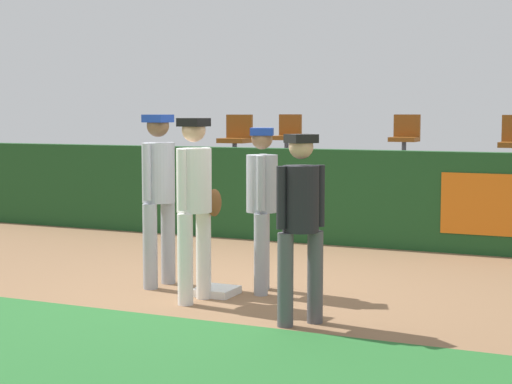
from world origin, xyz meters
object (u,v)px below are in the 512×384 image
(player_fielder_home, at_px, (195,196))
(seat_back_center, at_px, (405,135))
(player_coach_visitor, at_px, (159,187))
(seat_front_left, at_px, (236,136))
(seat_back_left, at_px, (288,134))
(player_runner_visitor, at_px, (262,198))
(first_base, at_px, (217,291))
(player_umpire, at_px, (301,215))

(player_fielder_home, bearing_deg, seat_back_center, -176.64)
(player_coach_visitor, distance_m, seat_front_left, 5.31)
(seat_back_left, bearing_deg, player_runner_visitor, -69.88)
(seat_back_left, xyz_separation_m, seat_back_center, (2.25, 0.00, 0.00))
(first_base, distance_m, seat_back_left, 7.47)
(player_coach_visitor, bearing_deg, seat_back_center, 176.60)
(first_base, relative_size, player_coach_visitor, 0.21)
(seat_front_left, distance_m, seat_back_center, 3.05)
(player_runner_visitor, xyz_separation_m, seat_back_left, (-2.45, 6.69, 0.49))
(first_base, height_order, player_fielder_home, player_fielder_home)
(player_fielder_home, bearing_deg, first_base, 176.46)
(first_base, height_order, player_coach_visitor, player_coach_visitor)
(first_base, xyz_separation_m, player_coach_visitor, (-0.78, 0.15, 1.05))
(player_coach_visitor, height_order, player_umpire, player_coach_visitor)
(first_base, bearing_deg, seat_back_left, 106.48)
(player_coach_visitor, relative_size, seat_front_left, 2.25)
(player_fielder_home, bearing_deg, player_coach_visitor, -119.62)
(player_coach_visitor, xyz_separation_m, seat_back_center, (0.96, 6.87, 0.41))
(player_umpire, distance_m, seat_front_left, 7.00)
(player_fielder_home, relative_size, player_coach_visitor, 0.98)
(player_runner_visitor, distance_m, seat_back_center, 6.71)
(player_fielder_home, bearing_deg, seat_back_left, -159.51)
(player_umpire, xyz_separation_m, seat_back_left, (-3.33, 7.82, 0.51))
(player_coach_visitor, distance_m, seat_back_center, 6.95)
(player_runner_visitor, distance_m, seat_back_left, 7.14)
(player_coach_visitor, relative_size, seat_back_center, 2.25)
(first_base, distance_m, seat_front_left, 5.89)
(player_runner_visitor, distance_m, player_umpire, 1.43)
(seat_back_center, bearing_deg, player_runner_visitor, -88.32)
(player_runner_visitor, xyz_separation_m, seat_front_left, (-2.66, 4.89, 0.49))
(player_coach_visitor, bearing_deg, seat_front_left, -158.92)
(player_coach_visitor, bearing_deg, first_base, 83.85)
(seat_back_left, distance_m, seat_front_left, 1.81)
(first_base, relative_size, player_umpire, 0.23)
(player_fielder_home, height_order, seat_back_center, seat_back_center)
(seat_front_left, bearing_deg, first_base, -66.33)
(seat_back_left, height_order, seat_front_left, same)
(first_base, relative_size, player_fielder_home, 0.22)
(player_fielder_home, xyz_separation_m, seat_front_left, (-2.23, 5.58, 0.43))
(player_fielder_home, distance_m, seat_back_left, 7.66)
(player_runner_visitor, height_order, seat_back_center, seat_back_center)
(player_fielder_home, xyz_separation_m, player_umpire, (1.31, -0.44, -0.08))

